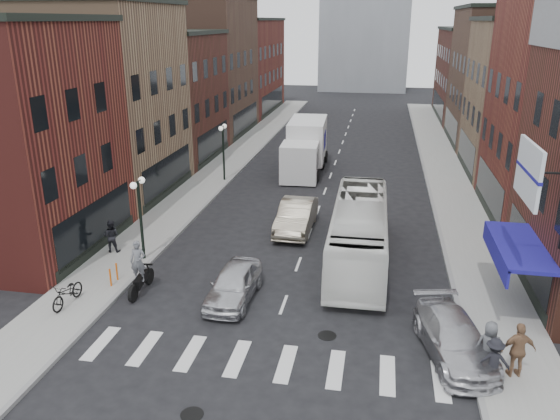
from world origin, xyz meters
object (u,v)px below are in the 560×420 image
at_px(box_truck, 305,147).
at_px(motorcycle_rider, 139,269).
at_px(streetlamp_near, 139,204).
at_px(sedan_left_far, 296,216).
at_px(curb_car, 454,338).
at_px(ped_left_solo, 111,236).
at_px(streetlamp_far, 223,142).
at_px(transit_bus, 359,232).
at_px(billboard_sign, 531,174).
at_px(ped_right_c, 489,346).
at_px(ped_right_b, 518,350).
at_px(sedan_left_near, 234,284).
at_px(ped_right_a, 494,361).
at_px(bike_rack, 114,274).
at_px(parked_bicycle, 68,293).

xyz_separation_m(box_truck, motorcycle_rider, (-4.12, -20.91, -0.76)).
distance_m(streetlamp_near, sedan_left_far, 8.77).
bearing_deg(sedan_left_far, curb_car, -55.64).
bearing_deg(ped_left_solo, box_truck, -119.39).
distance_m(streetlamp_far, transit_bus, 15.84).
xyz_separation_m(billboard_sign, streetlamp_near, (-15.99, 3.50, -3.22)).
xyz_separation_m(box_truck, ped_right_c, (9.46, -24.06, -0.87)).
bearing_deg(box_truck, ped_left_solo, -115.41).
relative_size(billboard_sign, ped_right_b, 1.94).
relative_size(box_truck, sedan_left_near, 2.09).
distance_m(billboard_sign, streetlamp_far, 23.92).
bearing_deg(box_truck, sedan_left_near, -92.94).
bearing_deg(ped_right_a, box_truck, -66.32).
bearing_deg(motorcycle_rider, sedan_left_near, -4.75).
bearing_deg(streetlamp_far, bike_rack, -90.69).
xyz_separation_m(streetlamp_near, transit_bus, (10.18, 1.94, -1.41)).
bearing_deg(streetlamp_far, ped_left_solo, -97.91).
distance_m(sedan_left_near, curb_car, 8.90).
bearing_deg(ped_right_b, streetlamp_near, -34.12).
xyz_separation_m(curb_car, ped_right_c, (0.98, -0.77, 0.31)).
xyz_separation_m(streetlamp_near, box_truck, (5.34, 17.81, -1.03)).
xyz_separation_m(parked_bicycle, ped_left_solo, (-0.76, 5.31, 0.30)).
relative_size(parked_bicycle, ped_right_a, 1.26).
relative_size(sedan_left_far, parked_bicycle, 2.58).
height_order(motorcycle_rider, ped_left_solo, motorcycle_rider).
bearing_deg(motorcycle_rider, ped_right_c, -20.00).
height_order(streetlamp_near, ped_left_solo, streetlamp_near).
bearing_deg(transit_bus, ped_right_b, -57.67).
height_order(billboard_sign, box_truck, billboard_sign).
height_order(sedan_left_far, ped_right_b, ped_right_b).
height_order(bike_rack, ped_right_a, ped_right_a).
xyz_separation_m(curb_car, ped_left_solo, (-15.70, 5.97, 0.27)).
xyz_separation_m(transit_bus, ped_right_a, (4.65, -8.89, -0.57)).
bearing_deg(streetlamp_near, ped_right_a, -25.10).
bearing_deg(curb_car, bike_rack, 155.93).
bearing_deg(transit_bus, billboard_sign, -43.80).
xyz_separation_m(streetlamp_near, streetlamp_far, (0.00, 14.00, 0.00)).
height_order(billboard_sign, ped_right_c, billboard_sign).
height_order(billboard_sign, ped_left_solo, billboard_sign).
xyz_separation_m(billboard_sign, parked_bicycle, (-17.10, -1.32, -5.47)).
height_order(box_truck, parked_bicycle, box_truck).
height_order(streetlamp_far, ped_left_solo, streetlamp_far).
bearing_deg(streetlamp_near, transit_bus, 10.80).
bearing_deg(box_truck, ped_right_a, -71.83).
xyz_separation_m(billboard_sign, sedan_left_near, (-10.70, 0.56, -5.41)).
distance_m(motorcycle_rider, ped_right_a, 14.14).
bearing_deg(curb_car, ped_left_solo, 146.35).
relative_size(box_truck, ped_left_solo, 5.42).
bearing_deg(box_truck, curb_car, -72.79).
bearing_deg(transit_bus, ped_right_a, -63.05).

